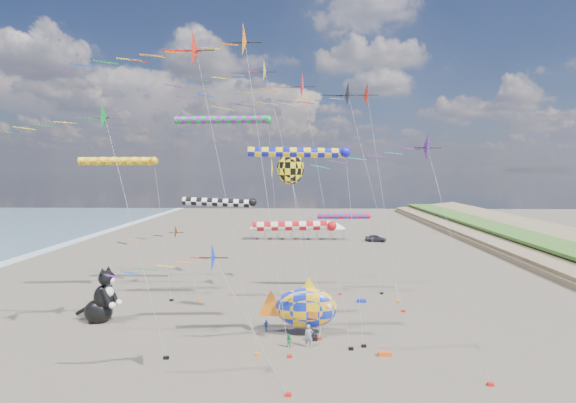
# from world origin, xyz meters

# --- Properties ---
(ground) EXTENTS (260.00, 260.00, 0.00)m
(ground) POSITION_xyz_m (0.00, 0.00, 0.00)
(ground) COLOR #50473B
(ground) RESTS_ON ground
(delta_kite_0) EXTENTS (9.52, 2.40, 22.95)m
(delta_kite_0) POSITION_xyz_m (-1.45, 5.80, 21.49)
(delta_kite_0) COLOR orange
(delta_kite_0) RESTS_ON ground
(delta_kite_1) EXTENTS (13.15, 2.22, 23.41)m
(delta_kite_1) POSITION_xyz_m (-1.16, 15.45, 21.96)
(delta_kite_1) COLOR yellow
(delta_kite_1) RESTS_ON ground
(delta_kite_2) EXTENTS (11.89, 2.13, 18.01)m
(delta_kite_2) POSITION_xyz_m (-11.53, 5.31, 16.59)
(delta_kite_2) COLOR #0F7D2B
(delta_kite_2) RESTS_ON ground
(delta_kite_3) EXTENTS (13.55, 2.67, 22.67)m
(delta_kite_3) POSITION_xyz_m (-5.52, 6.04, 21.07)
(delta_kite_3) COLOR red
(delta_kite_3) RESTS_ON ground
(delta_kite_4) EXTENTS (12.32, 2.64, 22.19)m
(delta_kite_4) POSITION_xyz_m (8.52, 19.40, 20.60)
(delta_kite_4) COLOR red
(delta_kite_4) RESTS_ON ground
(delta_kite_5) EXTENTS (16.70, 2.53, 21.55)m
(delta_kite_5) POSITION_xyz_m (5.47, 16.38, 19.97)
(delta_kite_5) COLOR black
(delta_kite_5) RESTS_ON ground
(delta_kite_6) EXTENTS (16.83, 3.04, 23.65)m
(delta_kite_6) POSITION_xyz_m (1.25, 22.02, 21.88)
(delta_kite_6) COLOR red
(delta_kite_6) RESTS_ON ground
(delta_kite_7) EXTENTS (10.98, 1.92, 15.71)m
(delta_kite_7) POSITION_xyz_m (8.70, 2.00, 14.39)
(delta_kite_7) COLOR #581292
(delta_kite_7) RESTS_ON ground
(delta_kite_8) EXTENTS (10.33, 1.96, 9.17)m
(delta_kite_8) POSITION_xyz_m (-3.54, 0.35, 7.88)
(delta_kite_8) COLOR #062BE3
(delta_kite_8) RESTS_ON ground
(delta_kite_9) EXTENTS (8.02, 1.63, 7.85)m
(delta_kite_9) POSITION_xyz_m (-11.35, 19.43, 6.63)
(delta_kite_9) COLOR #D65413
(delta_kite_9) RESTS_ON ground
(windsock_0) EXTENTS (7.45, 0.71, 9.59)m
(windsock_0) POSITION_xyz_m (1.92, 7.31, 9.17)
(windsock_0) COLOR red
(windsock_0) RESTS_ON ground
(windsock_1) EXTENTS (9.12, 0.84, 14.63)m
(windsock_1) POSITION_xyz_m (-15.75, 19.28, 14.15)
(windsock_1) COLOR orange
(windsock_1) RESTS_ON ground
(windsock_2) EXTENTS (8.45, 0.81, 10.57)m
(windsock_2) POSITION_xyz_m (-5.48, 18.14, 10.12)
(windsock_2) COLOR black
(windsock_2) RESTS_ON ground
(windsock_3) EXTENTS (11.11, 0.87, 18.83)m
(windsock_3) POSITION_xyz_m (-5.45, 20.67, 18.33)
(windsock_3) COLOR #188839
(windsock_3) RESTS_ON ground
(windsock_4) EXTENTS (8.83, 0.77, 14.98)m
(windsock_4) POSITION_xyz_m (2.28, 7.86, 14.52)
(windsock_4) COLOR #1316C2
(windsock_4) RESTS_ON ground
(windsock_5) EXTENTS (7.09, 0.64, 8.75)m
(windsock_5) POSITION_xyz_m (7.00, 22.46, 8.35)
(windsock_5) COLOR red
(windsock_5) RESTS_ON ground
(angelfish_kite) EXTENTS (3.74, 3.02, 14.76)m
(angelfish_kite) POSITION_xyz_m (1.13, 11.73, 13.33)
(angelfish_kite) COLOR yellow
(angelfish_kite) RESTS_ON ground
(cat_inflatable) EXTENTS (3.99, 2.60, 4.96)m
(cat_inflatable) POSITION_xyz_m (-15.27, 12.86, 2.48)
(cat_inflatable) COLOR black
(cat_inflatable) RESTS_ON ground
(fish_inflatable) EXTENTS (6.57, 2.21, 4.76)m
(fish_inflatable) POSITION_xyz_m (2.57, 10.23, 2.24)
(fish_inflatable) COLOR #132EBC
(fish_inflatable) RESTS_ON ground
(person_adult) EXTENTS (0.67, 0.47, 1.73)m
(person_adult) POSITION_xyz_m (2.80, 7.72, 0.87)
(person_adult) COLOR gray
(person_adult) RESTS_ON ground
(child_green) EXTENTS (0.64, 0.59, 1.05)m
(child_green) POSITION_xyz_m (1.30, 7.59, 0.52)
(child_green) COLOR #208D3F
(child_green) RESTS_ON ground
(child_blue) EXTENTS (0.59, 0.52, 0.96)m
(child_blue) POSITION_xyz_m (-0.66, 11.02, 0.48)
(child_blue) COLOR #2F4FAA
(child_blue) RESTS_ON ground
(kite_bag_0) EXTENTS (0.90, 0.44, 0.30)m
(kite_bag_0) POSITION_xyz_m (8.23, 6.31, 0.15)
(kite_bag_0) COLOR #E74D13
(kite_bag_0) RESTS_ON ground
(kite_bag_1) EXTENTS (0.90, 0.44, 0.30)m
(kite_bag_1) POSITION_xyz_m (3.06, 9.13, 0.15)
(kite_bag_1) COLOR black
(kite_bag_1) RESTS_ON ground
(kite_bag_2) EXTENTS (0.90, 0.44, 0.30)m
(kite_bag_2) POSITION_xyz_m (8.32, 19.39, 0.15)
(kite_bag_2) COLOR #1224B7
(kite_bag_2) RESTS_ON ground
(tent_row) EXTENTS (19.20, 4.20, 3.80)m
(tent_row) POSITION_xyz_m (1.50, 60.00, 3.15)
(tent_row) COLOR white
(tent_row) RESTS_ON ground
(parked_car) EXTENTS (4.13, 2.46, 1.32)m
(parked_car) POSITION_xyz_m (16.09, 58.00, 0.66)
(parked_car) COLOR #26262D
(parked_car) RESTS_ON ground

